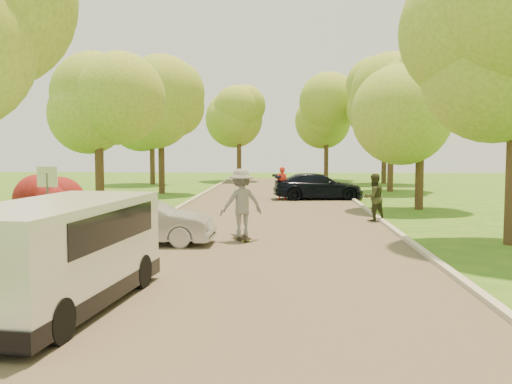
% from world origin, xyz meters
% --- Properties ---
extents(ground, '(100.00, 100.00, 0.00)m').
position_xyz_m(ground, '(0.00, 0.00, 0.00)').
color(ground, '#2C6217').
rests_on(ground, ground).
extents(road, '(8.00, 60.00, 0.01)m').
position_xyz_m(road, '(0.00, 8.00, 0.01)').
color(road, '#4C4438').
rests_on(road, ground).
extents(curb_left, '(0.18, 60.00, 0.12)m').
position_xyz_m(curb_left, '(-4.05, 8.00, 0.06)').
color(curb_left, '#B2AD9E').
rests_on(curb_left, ground).
extents(curb_right, '(0.18, 60.00, 0.12)m').
position_xyz_m(curb_right, '(4.05, 8.00, 0.06)').
color(curb_right, '#B2AD9E').
rests_on(curb_right, ground).
extents(street_sign, '(0.55, 0.06, 2.17)m').
position_xyz_m(street_sign, '(-5.80, 4.00, 1.56)').
color(street_sign, '#59595E').
rests_on(street_sign, ground).
extents(red_shrub, '(1.70, 1.70, 1.95)m').
position_xyz_m(red_shrub, '(-6.30, 5.50, 1.10)').
color(red_shrub, '#382619').
rests_on(red_shrub, ground).
extents(tree_l_midb, '(4.30, 4.20, 6.62)m').
position_xyz_m(tree_l_midb, '(-6.81, 12.00, 4.59)').
color(tree_l_midb, '#382619').
rests_on(tree_l_midb, ground).
extents(tree_l_far, '(4.92, 4.80, 7.79)m').
position_xyz_m(tree_l_far, '(-6.39, 22.00, 5.47)').
color(tree_l_far, '#382619').
rests_on(tree_l_far, ground).
extents(tree_r_midb, '(4.51, 4.40, 7.01)m').
position_xyz_m(tree_r_midb, '(6.60, 14.00, 4.88)').
color(tree_r_midb, '#382619').
rests_on(tree_r_midb, ground).
extents(tree_r_far, '(5.33, 5.20, 8.34)m').
position_xyz_m(tree_r_far, '(7.23, 24.00, 5.83)').
color(tree_r_far, '#382619').
rests_on(tree_r_far, ground).
extents(tree_bg_a, '(5.12, 5.00, 7.72)m').
position_xyz_m(tree_bg_a, '(-8.78, 30.00, 5.31)').
color(tree_bg_a, '#382619').
rests_on(tree_bg_a, ground).
extents(tree_bg_b, '(5.12, 5.00, 7.95)m').
position_xyz_m(tree_bg_b, '(8.22, 32.00, 5.54)').
color(tree_bg_b, '#382619').
rests_on(tree_bg_b, ground).
extents(tree_bg_c, '(4.92, 4.80, 7.33)m').
position_xyz_m(tree_bg_c, '(-2.79, 34.00, 5.02)').
color(tree_bg_c, '#382619').
rests_on(tree_bg_c, ground).
extents(tree_bg_d, '(5.12, 5.00, 7.72)m').
position_xyz_m(tree_bg_d, '(4.22, 36.00, 5.31)').
color(tree_bg_d, '#382619').
rests_on(tree_bg_d, ground).
extents(minivan, '(2.41, 4.99, 1.79)m').
position_xyz_m(minivan, '(-3.20, -1.80, 0.95)').
color(minivan, silver).
rests_on(minivan, ground).
extents(silver_sedan, '(3.84, 1.38, 1.26)m').
position_xyz_m(silver_sedan, '(-3.30, 4.52, 0.63)').
color(silver_sedan, '#A1A0A5').
rests_on(silver_sedan, ground).
extents(dark_sedan, '(4.83, 2.38, 1.35)m').
position_xyz_m(dark_sedan, '(2.30, 18.54, 0.67)').
color(dark_sedan, black).
rests_on(dark_sedan, ground).
extents(longboard, '(0.66, 1.03, 0.12)m').
position_xyz_m(longboard, '(-0.68, 5.28, 0.11)').
color(longboard, black).
rests_on(longboard, ground).
extents(skateboarder, '(1.45, 1.18, 1.95)m').
position_xyz_m(skateboarder, '(-0.68, 5.28, 1.10)').
color(skateboarder, slate).
rests_on(skateboarder, longboard).
extents(person_striped, '(0.72, 0.57, 1.71)m').
position_xyz_m(person_striped, '(0.45, 18.01, 0.86)').
color(person_striped, red).
rests_on(person_striped, ground).
extents(person_olive, '(1.05, 0.97, 1.74)m').
position_xyz_m(person_olive, '(3.80, 9.86, 0.87)').
color(person_olive, '#2F321E').
rests_on(person_olive, ground).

